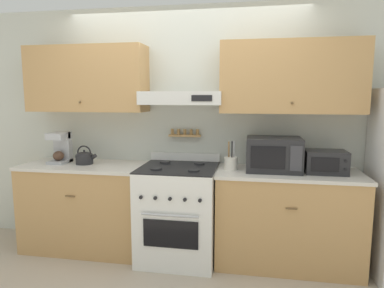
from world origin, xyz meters
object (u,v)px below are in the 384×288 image
Objects in this scene: coffee_maker at (61,147)px; stove_range at (179,212)px; tea_kettle at (85,157)px; microwave at (274,154)px; utensil_crock at (231,163)px; toaster_oven at (325,162)px.

stove_range is at bearing -4.02° from coffee_maker.
stove_range is 4.43× the size of tea_kettle.
stove_range is 1.10m from microwave.
tea_kettle is (-1.02, 0.06, 0.52)m from stove_range.
utensil_crock is at bearing -177.46° from microwave.
coffee_maker is (-0.29, 0.03, 0.10)m from tea_kettle.
coffee_maker is at bearing 175.98° from stove_range.
toaster_oven is (2.69, -0.03, -0.06)m from coffee_maker.
utensil_crock reaches higher than toaster_oven.
utensil_crock is at bearing -1.01° from coffee_maker.
coffee_maker reaches higher than tea_kettle.
coffee_maker reaches higher than stove_range.
microwave reaches higher than stove_range.
toaster_oven is at bearing -0.11° from utensil_crock.
stove_range is 1.45m from coffee_maker.
tea_kettle is 0.30m from coffee_maker.
tea_kettle is at bearing 179.96° from toaster_oven.
tea_kettle is at bearing -179.47° from microwave.
tea_kettle is 1.53m from utensil_crock.
stove_range is 3.12× the size of coffee_maker.
utensil_crock is (1.82, -0.03, -0.10)m from coffee_maker.
toaster_oven is (1.38, 0.06, 0.55)m from stove_range.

